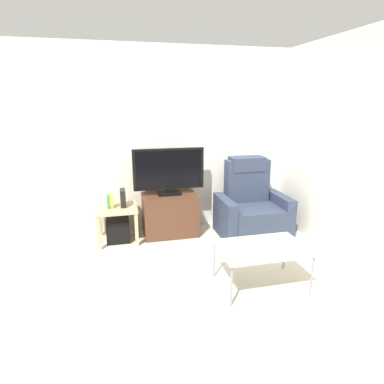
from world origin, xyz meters
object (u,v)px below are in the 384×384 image
Objects in this scene: tv_stand at (170,214)px; television at (169,170)px; side_table at (117,212)px; cell_phone at (272,242)px; subwoofer_box at (118,230)px; book_leftmost at (108,201)px; recliner_armchair at (251,208)px; book_middle at (112,201)px; coffee_table at (262,250)px; game_console at (123,198)px.

tv_stand is 0.64m from television.
tv_stand is 0.77× the size of television.
cell_phone is at bearing -42.65° from side_table.
side_table is 0.25m from subwoofer_box.
television reaches higher than book_leftmost.
recliner_armchair is 1.89m from side_table.
subwoofer_box is 0.43m from book_middle.
cell_phone is (0.82, -1.52, -0.49)m from television.
television reaches higher than side_table.
book_leftmost is 1.21× the size of cell_phone.
side_table is at bearing 173.16° from recliner_armchair.
recliner_armchair reaches higher than coffee_table.
book_middle reaches higher than side_table.
book_leftmost is at bearing -171.03° from game_console.
side_table is 0.22m from game_console.
subwoofer_box is (-0.73, -0.08, -0.78)m from television.
tv_stand is 0.84× the size of coffee_table.
game_console is 0.26× the size of coffee_table.
cell_phone is (1.66, -1.41, -0.14)m from book_leftmost.
recliner_armchair reaches higher than cell_phone.
side_table is 2.32× the size of game_console.
side_table reaches higher than subwoofer_box.
coffee_table is (1.52, -1.48, -0.17)m from book_leftmost.
recliner_armchair is at bearing -4.99° from game_console.
recliner_armchair is at bearing -11.33° from television.
tv_stand is 1.17m from recliner_armchair.
cell_phone reaches higher than coffee_table.
television is at bearing 113.27° from coffee_table.
tv_stand is at bearing 6.17° from book_middle.
television is 1.30m from recliner_armchair.
recliner_armchair reaches higher than book_middle.
tv_stand reaches higher than side_table.
game_console reaches higher than subwoofer_box.
book_middle is 2.15m from cell_phone.
cell_phone is at bearing -41.24° from book_middle.
television reaches higher than recliner_armchair.
recliner_armchair is 1.82m from game_console.
book_middle reaches higher than book_leftmost.
side_table is 1.74× the size of subwoofer_box.
subwoofer_box is at bearing -173.46° from television.
television is 0.87m from book_middle.
game_console is 2.06m from cell_phone.
recliner_armchair is at bearing 55.82° from cell_phone.
book_leftmost is 2.13m from coffee_table.
coffee_table is (0.68, -1.59, -0.53)m from television.
recliner_armchair is at bearing 70.82° from coffee_table.
game_console is 1.55× the size of cell_phone.
coffee_table is (1.33, -1.51, -0.20)m from game_console.
game_console reaches higher than side_table.
recliner_armchair is 1.96m from book_middle.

